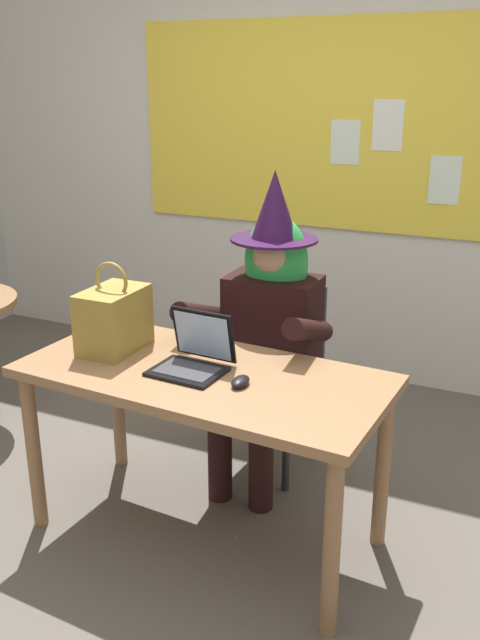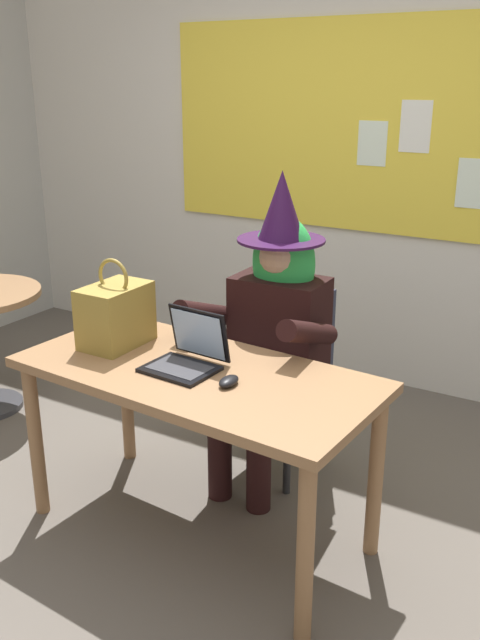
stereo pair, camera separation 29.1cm
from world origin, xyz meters
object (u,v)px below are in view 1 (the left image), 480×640
object	(u,v)px
computer_mouse	(240,381)
desk_main	(203,394)
chair_at_desk	(278,366)
person_costumed	(268,317)
handbag	(114,319)
laptop	(194,357)

from	to	relation	value
computer_mouse	desk_main	bearing A→B (deg)	161.08
computer_mouse	chair_at_desk	bearing A→B (deg)	99.70
person_costumed	computer_mouse	world-z (taller)	person_costumed
chair_at_desk	person_costumed	xyz separation A→B (m)	(-0.00, -0.12, 0.29)
person_costumed	handbag	size ratio (longest dim) A/B	3.83
desk_main	person_costumed	distance (m)	0.60
person_costumed	handbag	distance (m)	0.72
chair_at_desk	computer_mouse	distance (m)	0.82
person_costumed	desk_main	bearing A→B (deg)	-4.26
desk_main	computer_mouse	xyz separation A→B (m)	(0.19, -0.06, 0.11)
computer_mouse	handbag	bearing A→B (deg)	168.42
desk_main	handbag	distance (m)	0.50
desk_main	laptop	bearing A→B (deg)	171.56
laptop	handbag	size ratio (longest dim) A/B	0.76
desk_main	handbag	world-z (taller)	handbag
handbag	desk_main	bearing A→B (deg)	-6.85
computer_mouse	handbag	distance (m)	0.65
chair_at_desk	computer_mouse	bearing A→B (deg)	15.24
laptop	chair_at_desk	bearing A→B (deg)	86.89
desk_main	person_costumed	size ratio (longest dim) A/B	1.02
person_costumed	laptop	bearing A→B (deg)	-8.57
chair_at_desk	laptop	distance (m)	0.76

